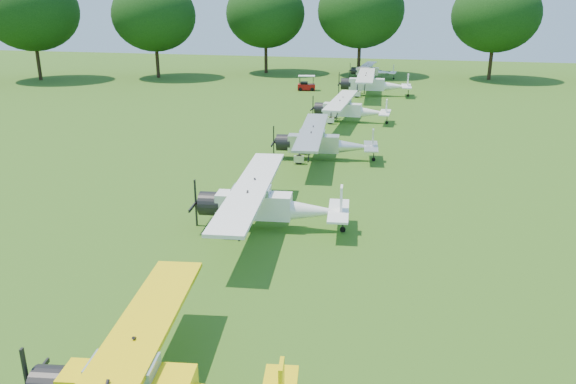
% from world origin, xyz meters
% --- Properties ---
extents(ground, '(160.00, 160.00, 0.00)m').
position_xyz_m(ground, '(0.00, 0.00, 0.00)').
color(ground, '#2E4E13').
rests_on(ground, ground).
extents(tree_belt, '(137.36, 130.27, 14.52)m').
position_xyz_m(tree_belt, '(3.57, 0.16, 8.03)').
color(tree_belt, black).
rests_on(tree_belt, ground).
extents(aircraft_3, '(6.77, 10.75, 2.11)m').
position_xyz_m(aircraft_3, '(0.22, 2.95, 1.23)').
color(aircraft_3, white).
rests_on(aircraft_3, ground).
extents(aircraft_4, '(6.57, 10.44, 2.05)m').
position_xyz_m(aircraft_4, '(0.56, 14.51, 1.20)').
color(aircraft_4, silver).
rests_on(aircraft_4, ground).
extents(aircraft_5, '(6.38, 10.12, 2.00)m').
position_xyz_m(aircraft_5, '(0.62, 26.28, 1.17)').
color(aircraft_5, white).
rests_on(aircraft_5, ground).
extents(aircraft_6, '(7.54, 12.02, 2.36)m').
position_xyz_m(aircraft_6, '(1.23, 40.10, 1.38)').
color(aircraft_6, white).
rests_on(aircraft_6, ground).
extents(aircraft_7, '(5.87, 9.34, 1.84)m').
position_xyz_m(aircraft_7, '(-0.20, 53.73, 1.08)').
color(aircraft_7, silver).
rests_on(aircraft_7, ground).
extents(golf_cart, '(2.05, 1.47, 1.61)m').
position_xyz_m(golf_cart, '(-6.17, 42.15, 0.54)').
color(golf_cart, '#A50C0B').
rests_on(golf_cart, ground).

